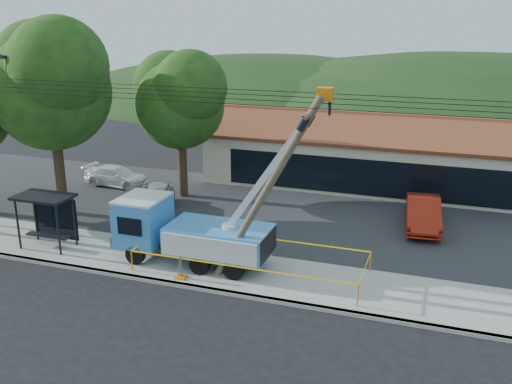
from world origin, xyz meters
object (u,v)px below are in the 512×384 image
object	(u,v)px
car_silver	(159,211)
car_red	(421,229)
car_white	(117,187)
utility_truck	(189,230)
leaning_pole	(271,183)
bus_shelter	(47,208)

from	to	relation	value
car_silver	car_red	distance (m)	14.54
car_silver	car_red	xyz separation A→B (m)	(14.39, 2.02, 0.00)
car_red	car_white	xyz separation A→B (m)	(-19.20, 1.32, 0.00)
utility_truck	car_white	world-z (taller)	utility_truck
leaning_pole	car_silver	world-z (taller)	leaning_pole
bus_shelter	car_white	xyz separation A→B (m)	(-2.50, 9.77, -2.04)
car_white	car_red	bearing A→B (deg)	-91.20
car_white	leaning_pole	bearing A→B (deg)	-123.63
bus_shelter	car_white	world-z (taller)	bus_shelter
utility_truck	bus_shelter	distance (m)	7.11
leaning_pole	car_silver	distance (m)	11.95
bus_shelter	car_silver	xyz separation A→B (m)	(2.31, 6.43, -2.04)
bus_shelter	leaning_pole	bearing A→B (deg)	-1.86
bus_shelter	car_red	world-z (taller)	bus_shelter
leaning_pole	car_red	bearing A→B (deg)	57.46
utility_truck	car_red	world-z (taller)	utility_truck
utility_truck	leaning_pole	xyz separation A→B (m)	(4.05, -0.81, 2.83)
bus_shelter	car_red	distance (m)	18.83
car_silver	leaning_pole	bearing A→B (deg)	-59.35
utility_truck	leaning_pole	bearing A→B (deg)	-11.30
car_white	utility_truck	bearing A→B (deg)	-131.19
utility_truck	car_silver	distance (m)	7.76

